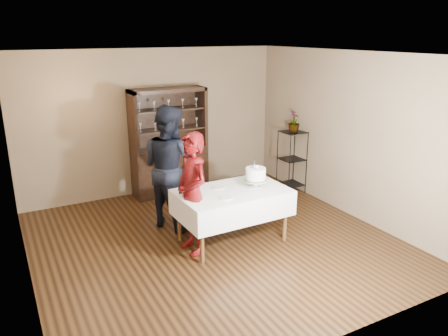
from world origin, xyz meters
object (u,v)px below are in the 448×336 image
at_px(cake, 256,175).
at_px(woman, 192,194).
at_px(cake_table, 232,202).
at_px(potted_plant, 294,122).
at_px(man, 169,167).
at_px(plant_etagere, 292,159).
at_px(china_hutch, 170,159).

bearing_deg(cake, woman, 178.92).
distance_m(cake_table, potted_plant, 2.50).
bearing_deg(man, potted_plant, -108.92).
height_order(plant_etagere, potted_plant, potted_plant).
bearing_deg(man, china_hutch, -46.44).
height_order(man, potted_plant, man).
bearing_deg(plant_etagere, cake_table, -147.46).
height_order(plant_etagere, man, man).
xyz_separation_m(china_hutch, woman, (-0.58, -2.36, 0.19)).
bearing_deg(cake, man, 133.80).
bearing_deg(china_hutch, cake, -79.87).
bearing_deg(plant_etagere, cake, -141.39).
bearing_deg(cake_table, plant_etagere, 32.54).
height_order(woman, potted_plant, woman).
relative_size(woman, cake, 3.78).
bearing_deg(cake_table, woman, -179.27).
bearing_deg(china_hutch, cake_table, -88.77).
xyz_separation_m(woman, potted_plant, (2.64, 1.27, 0.52)).
distance_m(woman, cake, 1.01).
height_order(china_hutch, potted_plant, china_hutch).
relative_size(man, potted_plant, 4.95).
height_order(woman, cake, woman).
xyz_separation_m(china_hutch, plant_etagere, (2.08, -1.05, -0.01)).
relative_size(woman, man, 0.89).
xyz_separation_m(plant_etagere, cake_table, (-2.03, -1.30, -0.04)).
distance_m(plant_etagere, woman, 2.97).
bearing_deg(china_hutch, woman, -103.89).
xyz_separation_m(china_hutch, cake_table, (0.05, -2.35, -0.06)).
height_order(china_hutch, woman, china_hutch).
xyz_separation_m(plant_etagere, cake, (-1.66, -1.32, 0.32)).
distance_m(china_hutch, potted_plant, 2.44).
distance_m(china_hutch, plant_etagere, 2.33).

